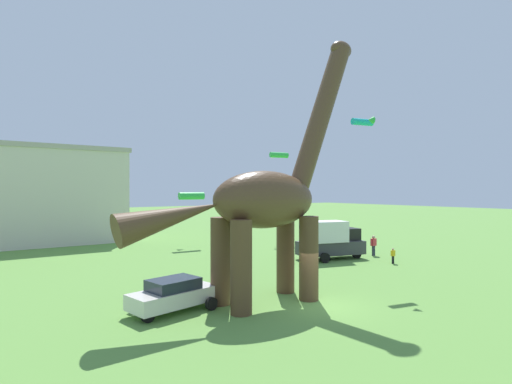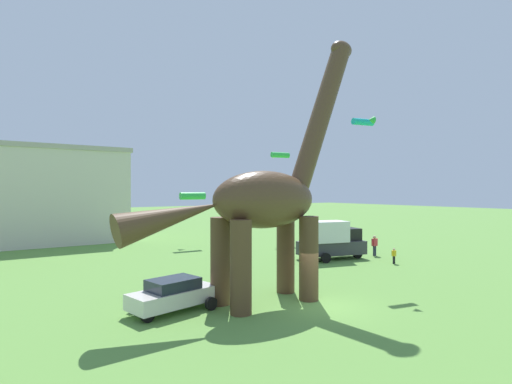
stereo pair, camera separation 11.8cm
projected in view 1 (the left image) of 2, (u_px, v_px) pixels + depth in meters
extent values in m
plane|color=#5B8E3D|center=(321.00, 306.00, 19.65)|extent=(240.00, 240.00, 0.00)
cylinder|color=#513823|center=(285.00, 253.00, 22.35)|extent=(1.02, 1.02, 4.39)
cylinder|color=#513823|center=(309.00, 258.00, 20.76)|extent=(1.02, 1.02, 4.39)
cylinder|color=#513823|center=(221.00, 261.00, 19.96)|extent=(1.02, 1.02, 4.39)
cylinder|color=#513823|center=(241.00, 267.00, 18.37)|extent=(1.02, 1.02, 4.39)
ellipsoid|color=#513823|center=(265.00, 200.00, 20.35)|extent=(6.01, 2.59, 2.96)
cylinder|color=#513823|center=(321.00, 116.00, 22.55)|extent=(4.32, 1.11, 8.55)
ellipsoid|color=#513823|center=(341.00, 50.00, 23.46)|extent=(1.48, 0.92, 1.02)
cone|color=#513823|center=(173.00, 216.00, 17.48)|extent=(5.28, 1.48, 2.50)
cube|color=silver|center=(173.00, 297.00, 18.81)|extent=(4.48, 2.60, 0.72)
cube|color=#232B35|center=(173.00, 284.00, 18.81)|extent=(2.54, 2.00, 0.52)
cylinder|color=black|center=(195.00, 296.00, 20.43)|extent=(0.65, 0.34, 0.62)
cylinder|color=black|center=(211.00, 304.00, 18.96)|extent=(0.65, 0.34, 0.62)
cylinder|color=black|center=(135.00, 306.00, 18.66)|extent=(0.65, 0.34, 0.62)
cylinder|color=black|center=(148.00, 315.00, 17.19)|extent=(0.65, 0.34, 0.62)
cube|color=#38383D|center=(331.00, 248.00, 33.10)|extent=(5.95, 3.42, 1.10)
cube|color=black|center=(346.00, 234.00, 34.15)|extent=(2.22, 2.32, 1.00)
cube|color=silver|center=(324.00, 231.00, 32.65)|extent=(3.97, 2.84, 1.70)
cylinder|color=black|center=(338.00, 251.00, 35.12)|extent=(0.84, 0.45, 0.80)
cylinder|color=black|center=(357.00, 254.00, 33.39)|extent=(0.84, 0.45, 0.80)
cylinder|color=black|center=(307.00, 254.00, 33.01)|extent=(0.84, 0.45, 0.80)
cylinder|color=black|center=(325.00, 258.00, 31.29)|extent=(0.84, 0.45, 0.80)
cylinder|color=black|center=(392.00, 260.00, 30.96)|extent=(0.10, 0.10, 0.61)
cylinder|color=black|center=(394.00, 260.00, 31.05)|extent=(0.10, 0.10, 0.61)
cube|color=yellow|center=(393.00, 253.00, 31.00)|extent=(0.33, 0.20, 0.43)
sphere|color=tan|center=(393.00, 249.00, 31.00)|extent=(0.19, 0.19, 0.19)
cylinder|color=yellow|center=(391.00, 253.00, 30.90)|extent=(0.08, 0.08, 0.41)
cylinder|color=yellow|center=(394.00, 253.00, 31.11)|extent=(0.08, 0.08, 0.41)
cylinder|color=#2D3347|center=(373.00, 251.00, 34.69)|extent=(0.15, 0.15, 0.88)
cylinder|color=#2D3347|center=(374.00, 251.00, 34.81)|extent=(0.15, 0.15, 0.88)
cube|color=#D1333D|center=(374.00, 242.00, 34.74)|extent=(0.48, 0.29, 0.62)
sphere|color=tan|center=(374.00, 237.00, 34.74)|extent=(0.28, 0.28, 0.28)
cylinder|color=#D1333D|center=(371.00, 242.00, 34.59)|extent=(0.12, 0.12, 0.59)
cylinder|color=#D1333D|center=(376.00, 242.00, 34.90)|extent=(0.12, 0.12, 0.59)
cylinder|color=black|center=(234.00, 267.00, 27.89)|extent=(0.13, 0.13, 0.75)
cylinder|color=black|center=(236.00, 266.00, 27.99)|extent=(0.13, 0.13, 0.75)
cube|color=black|center=(235.00, 257.00, 27.94)|extent=(0.41, 0.25, 0.53)
sphere|color=tan|center=(235.00, 252.00, 27.93)|extent=(0.24, 0.24, 0.24)
cylinder|color=black|center=(232.00, 257.00, 27.80)|extent=(0.10, 0.10, 0.51)
cylinder|color=black|center=(238.00, 257.00, 28.07)|extent=(0.10, 0.10, 0.51)
cylinder|color=green|center=(192.00, 196.00, 40.36)|extent=(2.68, 0.90, 0.74)
cone|color=red|center=(186.00, 196.00, 41.60)|extent=(0.71, 0.81, 0.78)
cylinder|color=#19B2B7|center=(362.00, 122.00, 26.43)|extent=(1.63, 0.77, 0.44)
cone|color=green|center=(371.00, 120.00, 25.63)|extent=(0.48, 0.54, 0.46)
cylinder|color=green|center=(279.00, 155.00, 45.42)|extent=(2.29, 0.98, 0.62)
cone|color=white|center=(274.00, 156.00, 46.53)|extent=(0.65, 0.73, 0.65)
cube|color=beige|center=(11.00, 198.00, 42.23)|extent=(21.91, 10.97, 9.96)
cube|color=#ABA396|center=(11.00, 149.00, 42.21)|extent=(22.34, 11.19, 0.50)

